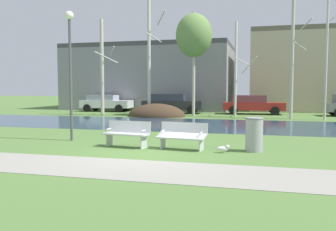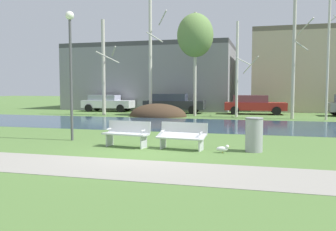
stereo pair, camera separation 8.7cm
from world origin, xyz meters
name	(u,v)px [view 2 (the right image)]	position (x,y,z in m)	size (l,w,h in m)	color
ground_plane	(200,123)	(0.00, 10.00, 0.00)	(120.00, 120.00, 0.00)	#517538
paved_path_strip	(116,168)	(0.00, -2.10, 0.01)	(60.00, 2.20, 0.01)	gray
river_band	(197,125)	(0.00, 8.97, 0.00)	(80.00, 7.21, 0.01)	#284256
soil_mound	(158,116)	(-3.70, 13.84, 0.00)	(4.11, 2.78, 1.82)	#423021
bench_left	(127,133)	(-0.95, 1.02, 0.47)	(1.66, 0.76, 0.87)	silver
bench_right	(182,135)	(0.97, 1.02, 0.47)	(1.66, 0.76, 0.87)	silver
trash_bin	(254,134)	(3.24, 1.21, 0.55)	(0.56, 0.56, 1.07)	#999B9E
seagull	(223,149)	(2.33, 0.72, 0.13)	(0.43, 0.16, 0.26)	white
streetlamp	(70,54)	(-3.53, 1.91, 3.28)	(0.32, 0.32, 4.85)	#4C4C51
birch_far_left	(104,67)	(-7.83, 13.93, 3.53)	(1.43, 2.36, 6.95)	#BCB7A8
birch_left	(151,53)	(-4.32, 14.19, 4.45)	(1.38, 2.20, 8.74)	beige
birch_center_left	(195,36)	(-1.30, 15.13, 5.70)	(2.57, 2.57, 7.35)	#BCB7A8
birch_center	(238,69)	(1.72, 14.87, 3.29)	(1.53, 2.34, 6.53)	beige
birch_center_right	(294,58)	(5.32, 14.31, 3.92)	(1.27, 2.00, 7.71)	#BCB7A8
birch_right	(329,44)	(7.30, 13.75, 4.71)	(1.50, 2.79, 9.25)	beige
parked_van_nearest_white	(107,103)	(-9.46, 18.00, 0.75)	(4.35, 2.15, 1.40)	silver
parked_sedan_second_dark	(173,103)	(-3.50, 17.46, 0.81)	(4.87, 2.14, 1.54)	#282B30
parked_hatch_third_red	(254,104)	(2.75, 17.85, 0.77)	(4.64, 2.11, 1.45)	maroon
building_grey_warehouse	(154,78)	(-7.05, 23.64, 3.02)	(15.39, 8.96, 6.04)	gray
building_beige_block	(323,71)	(8.52, 24.17, 3.53)	(12.15, 7.27, 7.06)	#BCAD8E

